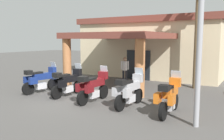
# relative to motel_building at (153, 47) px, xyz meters

# --- Properties ---
(ground_plane) EXTENTS (80.00, 80.00, 0.00)m
(ground_plane) POSITION_rel_motel_building_xyz_m (-0.03, -9.77, -2.30)
(ground_plane) COLOR #514F4C
(motel_building) EXTENTS (11.08, 11.48, 4.50)m
(motel_building) POSITION_rel_motel_building_xyz_m (0.00, 0.00, 0.00)
(motel_building) COLOR beige
(motel_building) RESTS_ON ground_plane
(motorcycle_blue) EXTENTS (0.83, 2.20, 1.61)m
(motorcycle_blue) POSITION_rel_motel_building_xyz_m (-2.72, -9.43, -1.60)
(motorcycle_blue) COLOR black
(motorcycle_blue) RESTS_ON ground_plane
(motorcycle_black) EXTENTS (0.71, 2.21, 1.61)m
(motorcycle_black) POSITION_rel_motel_building_xyz_m (-0.92, -9.32, -1.60)
(motorcycle_black) COLOR black
(motorcycle_black) RESTS_ON ground_plane
(motorcycle_maroon) EXTENTS (0.72, 2.21, 1.61)m
(motorcycle_maroon) POSITION_rel_motel_building_xyz_m (0.88, -9.58, -1.60)
(motorcycle_maroon) COLOR black
(motorcycle_maroon) RESTS_ON ground_plane
(motorcycle_silver) EXTENTS (0.72, 2.21, 1.61)m
(motorcycle_silver) POSITION_rel_motel_building_xyz_m (2.68, -9.46, -1.60)
(motorcycle_silver) COLOR black
(motorcycle_silver) RESTS_ON ground_plane
(motorcycle_orange) EXTENTS (0.71, 2.21, 1.61)m
(motorcycle_orange) POSITION_rel_motel_building_xyz_m (4.47, -9.64, -1.60)
(motorcycle_orange) COLOR black
(motorcycle_orange) RESTS_ON ground_plane
(pedestrian) EXTENTS (0.46, 0.33, 1.70)m
(pedestrian) POSITION_rel_motel_building_xyz_m (-0.19, -4.50, -1.31)
(pedestrian) COLOR black
(pedestrian) RESTS_ON ground_plane
(palm_tree_near_portico) EXTENTS (2.02, 2.08, 6.47)m
(palm_tree_near_portico) POSITION_rel_motel_building_xyz_m (4.21, -3.88, 2.32)
(palm_tree_near_portico) COLOR brown
(palm_tree_near_portico) RESTS_ON ground_plane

